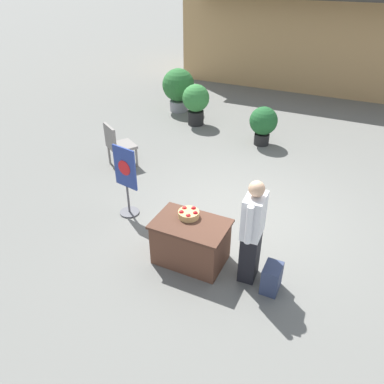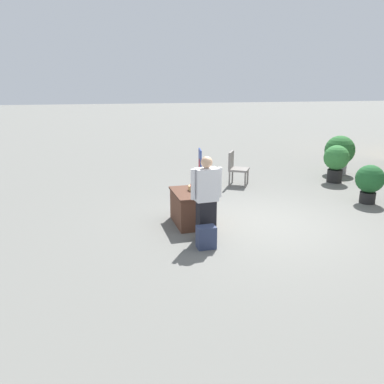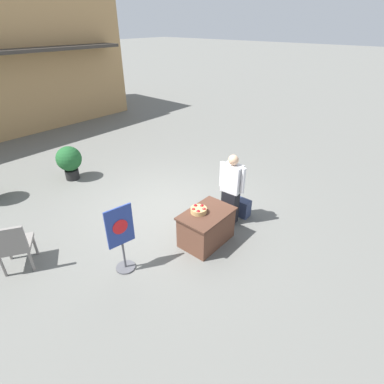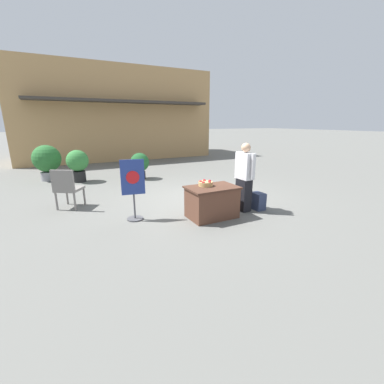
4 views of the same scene
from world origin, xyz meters
name	(u,v)px [view 2 (image 2 of 4)]	position (x,y,z in m)	size (l,w,h in m)	color
ground_plane	(258,222)	(0.00, 0.00, 0.00)	(120.00, 120.00, 0.00)	slate
display_table	(191,208)	(-0.31, -1.44, 0.36)	(1.12, 0.74, 0.71)	brown
apple_basket	(196,188)	(-0.41, -1.31, 0.77)	(0.32, 0.32, 0.13)	tan
person_visitor	(206,198)	(0.62, -1.39, 0.83)	(0.28, 0.61, 1.63)	black
backpack	(206,237)	(0.99, -1.50, 0.21)	(0.24, 0.34, 0.42)	#2D3856
poster_board	(200,174)	(-1.90, -0.78, 0.71)	(0.50, 0.36, 1.34)	#4C4C51
patio_chair	(236,166)	(-3.16, 0.70, 0.57)	(0.76, 0.76, 1.01)	gray
potted_plant_far_left	(370,181)	(-0.58, 3.28, 0.58)	(0.70, 0.70, 0.98)	black
potted_plant_near_right	(340,152)	(-3.66, 4.62, 0.74)	(0.98, 0.98, 1.29)	gray
potted_plant_near_left	(336,160)	(-2.68, 3.80, 0.68)	(0.75, 0.75, 1.15)	black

